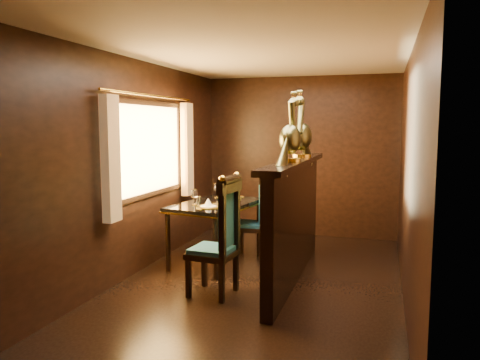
{
  "coord_description": "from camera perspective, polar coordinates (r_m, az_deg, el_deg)",
  "views": [
    {
      "loc": [
        1.27,
        -4.83,
        1.74
      ],
      "look_at": [
        -0.29,
        0.22,
        1.12
      ],
      "focal_mm": 35.0,
      "sensor_mm": 36.0,
      "label": 1
    }
  ],
  "objects": [
    {
      "name": "ground",
      "position": [
        5.28,
        2.39,
        -12.56
      ],
      "size": [
        5.0,
        5.0,
        0.0
      ],
      "primitive_type": "plane",
      "color": "black",
      "rests_on": "ground"
    },
    {
      "name": "room_shell",
      "position": [
        5.03,
        1.58,
        4.88
      ],
      "size": [
        3.04,
        5.04,
        2.52
      ],
      "color": "black",
      "rests_on": "ground"
    },
    {
      "name": "partition",
      "position": [
        5.31,
        6.61,
        -4.51
      ],
      "size": [
        0.26,
        2.7,
        1.36
      ],
      "color": "black",
      "rests_on": "ground"
    },
    {
      "name": "dining_table",
      "position": [
        5.9,
        -2.95,
        -3.45
      ],
      "size": [
        1.0,
        1.42,
        0.97
      ],
      "rotation": [
        0.0,
        0.0,
        -0.17
      ],
      "color": "black",
      "rests_on": "ground"
    },
    {
      "name": "chair_left",
      "position": [
        4.76,
        -2.1,
        -6.45
      ],
      "size": [
        0.49,
        0.51,
        1.27
      ],
      "rotation": [
        0.0,
        0.0,
        -0.08
      ],
      "color": "black",
      "rests_on": "ground"
    },
    {
      "name": "chair_right",
      "position": [
        6.16,
        2.38,
        -3.89
      ],
      "size": [
        0.44,
        0.47,
        1.17
      ],
      "rotation": [
        0.0,
        0.0,
        0.06
      ],
      "color": "black",
      "rests_on": "ground"
    },
    {
      "name": "peacock_left",
      "position": [
        4.9,
        6.15,
        6.53
      ],
      "size": [
        0.23,
        0.62,
        0.74
      ],
      "primitive_type": null,
      "color": "#194B34",
      "rests_on": "partition"
    },
    {
      "name": "peacock_right",
      "position": [
        5.61,
        7.57,
        6.72
      ],
      "size": [
        0.25,
        0.66,
        0.78
      ],
      "primitive_type": null,
      "color": "#194B34",
      "rests_on": "partition"
    }
  ]
}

